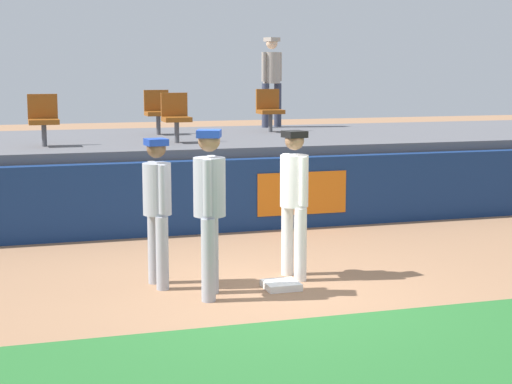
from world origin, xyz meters
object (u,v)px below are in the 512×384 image
at_px(player_fielder_home, 294,194).
at_px(seat_back_right, 269,108).
at_px(seat_back_center, 157,110).
at_px(spectator_hooded, 272,75).
at_px(first_base, 281,285).
at_px(seat_front_center, 176,115).
at_px(player_runner_visitor, 157,202).
at_px(seat_front_left, 43,117).
at_px(player_coach_visitor, 210,201).

bearing_deg(player_fielder_home, seat_back_right, 154.83).
bearing_deg(seat_back_center, spectator_hooded, 24.12).
distance_m(player_fielder_home, seat_back_center, 6.36).
height_order(first_base, player_fielder_home, player_fielder_home).
distance_m(first_base, seat_front_center, 5.24).
relative_size(seat_back_center, seat_front_center, 1.00).
bearing_deg(spectator_hooded, seat_back_center, 2.64).
bearing_deg(player_runner_visitor, seat_front_center, 157.88).
bearing_deg(seat_front_center, first_base, -87.58).
bearing_deg(seat_back_center, seat_back_right, 0.00).
bearing_deg(player_fielder_home, first_base, -44.92).
bearing_deg(seat_front_left, seat_back_center, 39.30).
bearing_deg(spectator_hooded, player_coach_visitor, 45.81).
bearing_deg(seat_back_center, player_fielder_home, -85.43).
relative_size(player_fielder_home, seat_front_center, 2.16).
bearing_deg(seat_front_center, seat_back_right, 38.58).
bearing_deg(player_coach_visitor, player_runner_visitor, -123.01).
bearing_deg(seat_back_right, seat_front_center, -141.42).
xyz_separation_m(player_runner_visitor, player_coach_visitor, (0.47, -0.63, 0.08)).
bearing_deg(player_coach_visitor, player_fielder_home, 135.17).
relative_size(first_base, player_runner_visitor, 0.23).
bearing_deg(first_base, player_runner_visitor, 158.85).
relative_size(seat_back_center, spectator_hooded, 0.45).
distance_m(player_runner_visitor, seat_back_center, 6.37).
bearing_deg(spectator_hooded, player_fielder_home, 52.34).
relative_size(first_base, player_fielder_home, 0.22).
bearing_deg(seat_front_left, first_base, -64.21).
bearing_deg(spectator_hooded, seat_front_center, 26.55).
xyz_separation_m(first_base, spectator_hooded, (2.49, 7.94, 2.35)).
bearing_deg(first_base, seat_front_center, 92.42).
bearing_deg(seat_back_right, seat_front_left, -157.92).
bearing_deg(first_base, seat_back_center, 91.61).
relative_size(player_fielder_home, spectator_hooded, 0.96).
relative_size(player_runner_visitor, seat_back_right, 2.09).
xyz_separation_m(player_fielder_home, spectator_hooded, (2.18, 7.50, 1.34)).
relative_size(player_coach_visitor, seat_front_center, 2.25).
bearing_deg(player_runner_visitor, seat_back_right, 143.73).
bearing_deg(seat_back_center, seat_front_left, -140.70).
xyz_separation_m(first_base, seat_back_right, (2.05, 6.74, 1.73)).
height_order(first_base, seat_back_right, seat_back_right).
bearing_deg(first_base, player_fielder_home, 54.86).
distance_m(player_fielder_home, seat_front_left, 5.30).
xyz_separation_m(player_coach_visitor, seat_front_center, (0.67, 5.05, 0.67)).
bearing_deg(player_runner_visitor, seat_back_center, 161.80).
xyz_separation_m(player_fielder_home, seat_back_center, (-0.50, 6.30, 0.72)).
relative_size(player_runner_visitor, seat_front_center, 2.09).
xyz_separation_m(first_base, player_coach_visitor, (-0.88, -0.11, 1.05)).
bearing_deg(seat_front_left, spectator_hooded, 31.58).
height_order(seat_back_center, seat_back_right, same).
height_order(player_fielder_home, player_runner_visitor, player_fielder_home).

